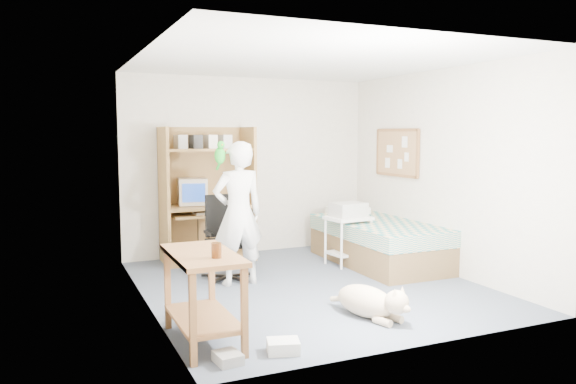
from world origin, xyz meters
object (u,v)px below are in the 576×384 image
object	(u,v)px
printer_cart	(348,233)
computer_hutch	(207,200)
bed	(378,242)
dog	(370,301)
office_chair	(226,249)
side_desk	(203,283)
person	(238,214)

from	to	relation	value
printer_cart	computer_hutch	bearing A→B (deg)	140.91
bed	dog	world-z (taller)	bed
computer_hutch	printer_cart	bearing A→B (deg)	-32.46
bed	computer_hutch	bearing A→B (deg)	150.71
computer_hutch	bed	bearing A→B (deg)	-29.29
office_chair	dog	size ratio (longest dim) A/B	1.05
computer_hutch	office_chair	bearing A→B (deg)	-93.42
office_chair	dog	distance (m)	2.08
side_desk	person	distance (m)	1.82
person	dog	distance (m)	1.89
person	printer_cart	xyz separation A→B (m)	(1.62, 0.33, -0.39)
dog	bed	bearing A→B (deg)	38.06
dog	person	bearing A→B (deg)	97.29
computer_hutch	bed	distance (m)	2.35
bed	office_chair	world-z (taller)	office_chair
office_chair	person	distance (m)	0.56
person	printer_cart	distance (m)	1.70
dog	side_desk	bearing A→B (deg)	161.38
computer_hutch	office_chair	distance (m)	1.16
office_chair	person	bearing A→B (deg)	-83.11
bed	person	world-z (taller)	person
computer_hutch	dog	xyz separation A→B (m)	(0.73, -2.97, -0.66)
computer_hutch	bed	world-z (taller)	computer_hutch
computer_hutch	dog	bearing A→B (deg)	-76.09
person	printer_cart	world-z (taller)	person
bed	printer_cart	world-z (taller)	bed
bed	side_desk	bearing A→B (deg)	-147.50
dog	printer_cart	distance (m)	2.15
person	dog	xyz separation A→B (m)	(0.75, -1.61, -0.66)
computer_hutch	printer_cart	distance (m)	1.95
printer_cart	dog	bearing A→B (deg)	-120.82
computer_hutch	side_desk	size ratio (longest dim) A/B	1.80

